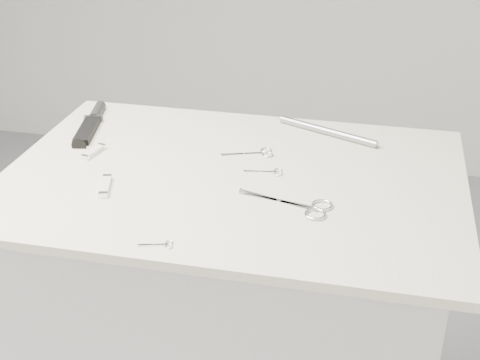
% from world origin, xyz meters
% --- Properties ---
extents(plinth, '(0.90, 0.60, 0.90)m').
position_xyz_m(plinth, '(0.00, 0.00, 0.45)').
color(plinth, silver).
rests_on(plinth, ground).
extents(display_board, '(1.00, 0.70, 0.02)m').
position_xyz_m(display_board, '(0.00, 0.00, 0.91)').
color(display_board, beige).
rests_on(display_board, plinth).
extents(large_shears, '(0.19, 0.09, 0.01)m').
position_xyz_m(large_shears, '(0.17, -0.11, 0.92)').
color(large_shears, silver).
rests_on(large_shears, display_board).
extents(embroidery_scissors_a, '(0.12, 0.07, 0.00)m').
position_xyz_m(embroidery_scissors_a, '(0.03, 0.12, 0.92)').
color(embroidery_scissors_a, silver).
rests_on(embroidery_scissors_a, display_board).
extents(embroidery_scissors_b, '(0.09, 0.04, 0.00)m').
position_xyz_m(embroidery_scissors_b, '(0.08, 0.03, 0.92)').
color(embroidery_scissors_b, silver).
rests_on(embroidery_scissors_b, display_board).
extents(tiny_scissors, '(0.06, 0.03, 0.00)m').
position_xyz_m(tiny_scissors, '(-0.06, -0.30, 0.92)').
color(tiny_scissors, silver).
rests_on(tiny_scissors, display_board).
extents(sheathed_knife, '(0.09, 0.25, 0.03)m').
position_xyz_m(sheathed_knife, '(-0.41, 0.19, 0.93)').
color(sheathed_knife, black).
rests_on(sheathed_knife, display_board).
extents(pocket_knife_a, '(0.04, 0.09, 0.01)m').
position_xyz_m(pocket_knife_a, '(-0.25, -0.12, 0.93)').
color(pocket_knife_a, beige).
rests_on(pocket_knife_a, display_board).
extents(pocket_knife_b, '(0.03, 0.08, 0.01)m').
position_xyz_m(pocket_knife_b, '(-0.34, 0.03, 0.92)').
color(pocket_knife_b, beige).
rests_on(pocket_knife_b, display_board).
extents(metal_rail, '(0.25, 0.12, 0.02)m').
position_xyz_m(metal_rail, '(0.18, 0.26, 0.93)').
color(metal_rail, gray).
rests_on(metal_rail, display_board).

